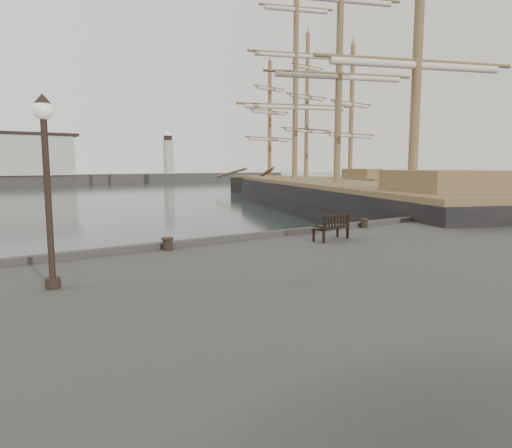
{
  "coord_description": "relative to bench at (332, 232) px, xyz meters",
  "views": [
    {
      "loc": [
        -9.21,
        -12.76,
        4.03
      ],
      "look_at": [
        -0.62,
        -0.5,
        2.1
      ],
      "focal_mm": 32.0,
      "sensor_mm": 36.0,
      "label": 1
    }
  ],
  "objects": [
    {
      "name": "ground",
      "position": [
        -1.45,
        1.94,
        -1.83
      ],
      "size": [
        400.0,
        400.0,
        0.0
      ],
      "primitive_type": "plane",
      "color": "black",
      "rests_on": "ground"
    },
    {
      "name": "bench",
      "position": [
        0.0,
        0.0,
        0.0
      ],
      "size": [
        1.52,
        0.74,
        0.84
      ],
      "rotation": [
        0.0,
        0.0,
        0.17
      ],
      "color": "black",
      "rests_on": "quay"
    },
    {
      "name": "bollard_left",
      "position": [
        -5.23,
        1.44,
        -0.08
      ],
      "size": [
        0.43,
        0.43,
        0.37
      ],
      "primitive_type": "cylinder",
      "rotation": [
        0.0,
        0.0,
        -0.24
      ],
      "color": "black",
      "rests_on": "quay"
    },
    {
      "name": "bollard_right",
      "position": [
        3.21,
        1.44,
        -0.08
      ],
      "size": [
        0.45,
        0.45,
        0.37
      ],
      "primitive_type": "cylinder",
      "rotation": [
        0.0,
        0.0,
        -0.39
      ],
      "color": "black",
      "rests_on": "quay"
    },
    {
      "name": "lamp_post",
      "position": [
        -8.86,
        -1.11,
        2.2
      ],
      "size": [
        0.39,
        0.39,
        3.84
      ],
      "rotation": [
        0.0,
        0.0,
        0.19
      ],
      "color": "black",
      "rests_on": "quay"
    },
    {
      "name": "tall_ship_main",
      "position": [
        16.55,
        16.35,
        -1.08
      ],
      "size": [
        21.74,
        39.54,
        29.54
      ],
      "rotation": [
        0.0,
        0.0,
        -0.37
      ],
      "color": "black",
      "rests_on": "ground"
    },
    {
      "name": "tall_ship_far",
      "position": [
        29.42,
        34.85,
        -1.08
      ],
      "size": [
        7.72,
        26.23,
        22.16
      ],
      "rotation": [
        0.0,
        0.0,
        0.09
      ],
      "color": "black",
      "rests_on": "ground"
    }
  ]
}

